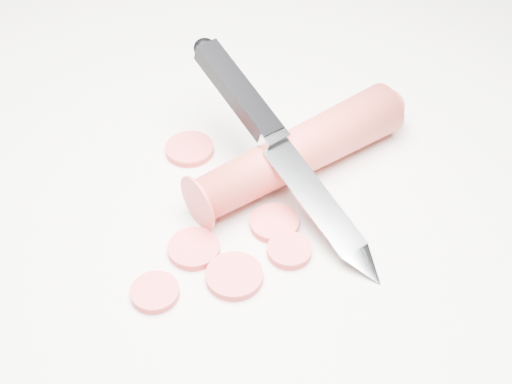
% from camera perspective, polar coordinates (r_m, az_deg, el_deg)
% --- Properties ---
extents(ground, '(2.40, 2.40, 0.00)m').
position_cam_1_polar(ground, '(0.58, 0.69, 0.14)').
color(ground, silver).
rests_on(ground, ground).
extents(carrot, '(0.15, 0.18, 0.04)m').
position_cam_1_polar(carrot, '(0.58, 3.40, 3.23)').
color(carrot, red).
rests_on(carrot, ground).
extents(carrot_slice_0, '(0.04, 0.04, 0.01)m').
position_cam_1_polar(carrot_slice_0, '(0.53, -4.99, -4.54)').
color(carrot_slice_0, '#DF413F').
rests_on(carrot_slice_0, ground).
extents(carrot_slice_1, '(0.03, 0.03, 0.01)m').
position_cam_1_polar(carrot_slice_1, '(0.51, -8.09, -7.95)').
color(carrot_slice_1, '#DF413F').
rests_on(carrot_slice_1, ground).
extents(carrot_slice_2, '(0.03, 0.03, 0.01)m').
position_cam_1_polar(carrot_slice_2, '(0.53, 2.68, -4.71)').
color(carrot_slice_2, '#DF413F').
rests_on(carrot_slice_2, ground).
extents(carrot_slice_3, '(0.04, 0.04, 0.01)m').
position_cam_1_polar(carrot_slice_3, '(0.55, 1.47, -2.52)').
color(carrot_slice_3, '#DF413F').
rests_on(carrot_slice_3, ground).
extents(carrot_slice_4, '(0.04, 0.04, 0.01)m').
position_cam_1_polar(carrot_slice_4, '(0.51, -1.75, -6.74)').
color(carrot_slice_4, '#DF413F').
rests_on(carrot_slice_4, ground).
extents(carrot_slice_5, '(0.04, 0.04, 0.01)m').
position_cam_1_polar(carrot_slice_5, '(0.61, -5.34, 3.43)').
color(carrot_slice_5, '#DF413F').
rests_on(carrot_slice_5, ground).
extents(kitchen_knife, '(0.21, 0.16, 0.09)m').
position_cam_1_polar(kitchen_knife, '(0.55, 2.31, 3.39)').
color(kitchen_knife, '#B3B5BA').
rests_on(kitchen_knife, ground).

